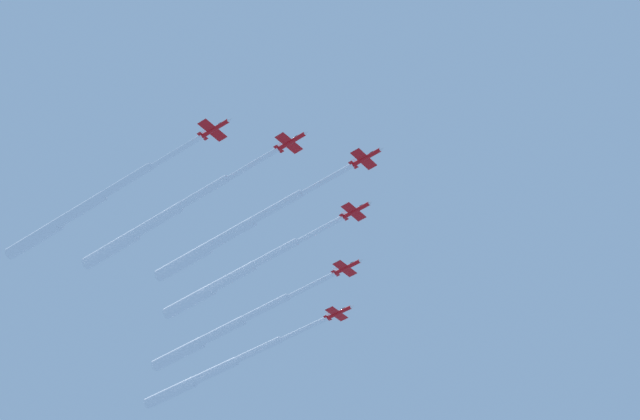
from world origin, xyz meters
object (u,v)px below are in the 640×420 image
(jet_lead, at_px, (225,238))
(jet_starboard_inner, at_px, (152,224))
(jet_port_outer, at_px, (209,374))
(jet_port_inner, at_px, (228,280))
(jet_starboard_mid, at_px, (75,213))
(jet_port_mid, at_px, (217,334))

(jet_lead, distance_m, jet_starboard_inner, 20.12)
(jet_lead, distance_m, jet_port_outer, 58.87)
(jet_port_inner, distance_m, jet_port_outer, 41.05)
(jet_starboard_mid, height_order, jet_port_outer, jet_starboard_mid)
(jet_starboard_mid, bearing_deg, jet_port_mid, 87.97)
(jet_port_inner, distance_m, jet_port_mid, 21.22)
(jet_lead, distance_m, jet_port_mid, 39.00)
(jet_port_outer, bearing_deg, jet_port_mid, -43.99)
(jet_port_mid, xyz_separation_m, jet_port_outer, (-14.33, 13.83, 0.31))
(jet_starboard_inner, height_order, jet_port_outer, jet_starboard_inner)
(jet_port_inner, distance_m, jet_starboard_mid, 46.96)
(jet_port_inner, bearing_deg, jet_starboard_mid, -111.80)
(jet_lead, height_order, jet_starboard_inner, jet_starboard_inner)
(jet_port_inner, xyz_separation_m, jet_port_mid, (-15.39, 14.41, -2.42))
(jet_port_inner, bearing_deg, jet_starboard_inner, -96.43)
(jet_port_outer, bearing_deg, jet_starboard_inner, -65.14)
(jet_port_mid, bearing_deg, jet_lead, -47.86)
(jet_starboard_mid, bearing_deg, jet_starboard_inner, 46.09)
(jet_starboard_inner, height_order, jet_port_mid, jet_starboard_inner)
(jet_starboard_inner, relative_size, jet_port_mid, 1.00)
(jet_lead, bearing_deg, jet_port_mid, 132.14)
(jet_lead, bearing_deg, jet_port_outer, 133.45)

